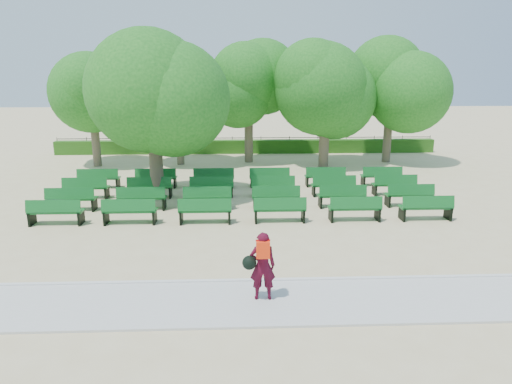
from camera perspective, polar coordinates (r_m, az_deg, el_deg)
ground at (r=18.05m, az=-0.18°, el=-2.58°), size 120.00×120.00×0.00m
paving at (r=11.19m, az=1.32°, el=-13.67°), size 30.00×2.20×0.06m
curb at (r=12.20m, az=0.97°, el=-11.03°), size 30.00×0.12×0.10m
hedge at (r=31.62m, az=-1.16°, el=5.70°), size 26.00×0.70×0.90m
fence at (r=32.09m, az=-1.17°, el=5.01°), size 26.00×0.10×1.02m
tree_line at (r=27.76m, az=-0.98°, el=3.51°), size 21.80×6.80×7.04m
bench_array at (r=19.51m, az=-1.71°, el=-0.97°), size 1.94×0.63×1.22m
tree_among at (r=20.02m, az=-12.88°, el=12.55°), size 5.13×5.13×7.08m
person at (r=10.92m, az=0.69°, el=-9.12°), size 0.79×0.48×1.69m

